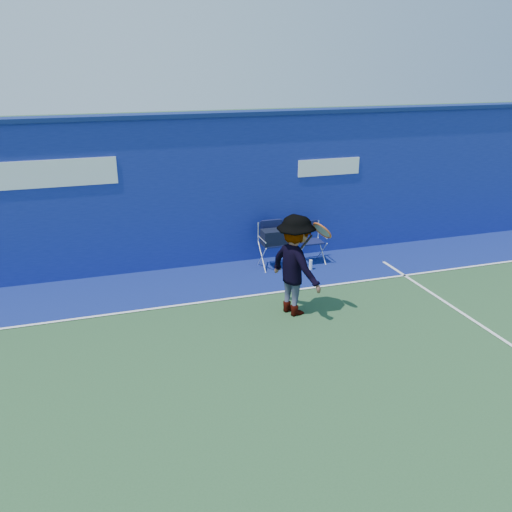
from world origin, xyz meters
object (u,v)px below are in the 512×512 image
object	(u,v)px
directors_chair_right	(311,250)
tennis_player	(296,265)
directors_chair_left	(275,249)
water_bottle	(311,265)

from	to	relation	value
directors_chair_right	tennis_player	xyz separation A→B (m)	(-1.20, -2.12, 0.59)
directors_chair_left	directors_chair_right	size ratio (longest dim) A/B	1.11
directors_chair_left	directors_chair_right	bearing A→B (deg)	1.46
directors_chair_left	directors_chair_right	world-z (taller)	directors_chair_left
directors_chair_left	tennis_player	xyz separation A→B (m)	(-0.40, -2.10, 0.46)
tennis_player	directors_chair_right	bearing A→B (deg)	60.50
directors_chair_right	tennis_player	size ratio (longest dim) A/B	0.50
water_bottle	tennis_player	world-z (taller)	tennis_player
directors_chair_right	tennis_player	world-z (taller)	tennis_player
water_bottle	tennis_player	xyz separation A→B (m)	(-1.04, -1.72, 0.75)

